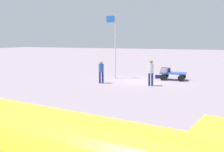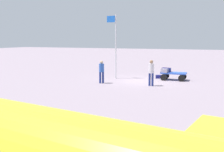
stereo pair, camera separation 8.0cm
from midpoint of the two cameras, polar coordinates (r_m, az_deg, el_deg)
ground_plane at (r=20.36m, az=6.49°, el=-1.02°), size 120.00×120.00×0.00m
luggage_cart at (r=21.11m, az=12.66°, el=0.32°), size 1.88×1.18×0.58m
suitcase_dark at (r=21.21m, az=11.40°, el=1.18°), size 0.63×0.42×0.27m
suitcase_navy at (r=20.88m, az=10.93°, el=1.11°), size 0.55×0.46×0.28m
suitcase_olive at (r=21.45m, az=11.25°, el=1.29°), size 0.66×0.47×0.29m
suitcase_maroon at (r=21.84m, az=9.69°, el=-0.14°), size 0.51×0.42×0.26m
worker_lead at (r=18.17m, az=8.23°, el=1.08°), size 0.37×0.37×1.70m
worker_trailing at (r=19.09m, az=-2.05°, el=1.24°), size 0.49×0.49×1.58m
flagpole at (r=21.28m, az=0.73°, el=7.03°), size 0.81×0.16×4.90m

